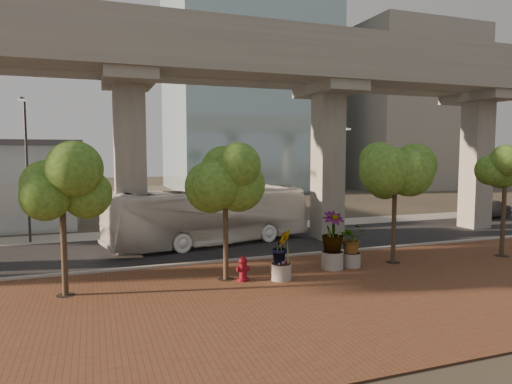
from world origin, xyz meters
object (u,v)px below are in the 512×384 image
object	(u,v)px
transit_bus	(211,216)
fire_hydrant	(243,269)
parked_car	(489,209)
planter_front	(352,241)

from	to	relation	value
transit_bus	fire_hydrant	world-z (taller)	transit_bus
fire_hydrant	parked_car	bearing A→B (deg)	23.26
planter_front	transit_bus	bearing A→B (deg)	123.29
transit_bus	fire_hydrant	xyz separation A→B (m)	(-0.63, -8.00, -1.13)
transit_bus	planter_front	distance (m)	9.00
parked_car	planter_front	bearing A→B (deg)	101.36
transit_bus	parked_car	world-z (taller)	transit_bus
transit_bus	planter_front	size ratio (longest dim) A/B	5.98
transit_bus	planter_front	xyz separation A→B (m)	(4.93, -7.51, -0.40)
fire_hydrant	planter_front	distance (m)	5.63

